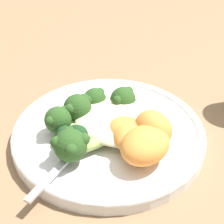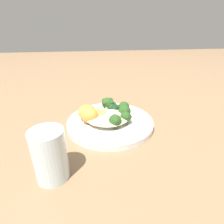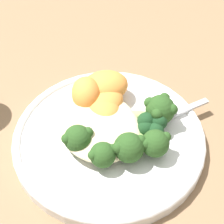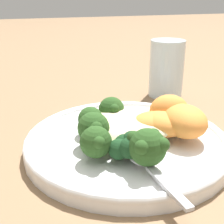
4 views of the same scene
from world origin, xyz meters
name	(u,v)px [view 4 (image 4 of 4)]	position (x,y,z in m)	size (l,w,h in m)	color
ground_plane	(113,151)	(0.00, 0.00, 0.00)	(4.00, 4.00, 0.00)	#846647
plate	(126,141)	(-0.02, 0.00, 0.01)	(0.27, 0.27, 0.02)	white
quinoa_mound	(131,123)	(-0.03, -0.01, 0.03)	(0.13, 0.11, 0.02)	beige
broccoli_stalk_0	(116,113)	(-0.02, -0.04, 0.04)	(0.07, 0.10, 0.04)	#9EBC66
broccoli_stalk_1	(102,122)	(0.01, -0.02, 0.04)	(0.11, 0.07, 0.03)	#9EBC66
broccoli_stalk_2	(98,128)	(0.02, 0.01, 0.04)	(0.10, 0.05, 0.04)	#9EBC66
broccoli_stalk_3	(104,141)	(0.02, 0.04, 0.04)	(0.11, 0.07, 0.04)	#9EBC66
broccoli_stalk_4	(147,145)	(-0.02, 0.07, 0.04)	(0.06, 0.10, 0.04)	#9EBC66
sweet_potato_chunk_0	(153,123)	(-0.06, 0.01, 0.04)	(0.06, 0.05, 0.03)	orange
sweet_potato_chunk_1	(163,124)	(-0.07, 0.01, 0.04)	(0.06, 0.05, 0.03)	orange
sweet_potato_chunk_2	(169,111)	(-0.09, -0.01, 0.05)	(0.05, 0.04, 0.05)	orange
sweet_potato_chunk_3	(185,121)	(-0.09, 0.02, 0.04)	(0.07, 0.06, 0.04)	orange
kale_tuft	(127,147)	(0.00, 0.06, 0.04)	(0.04, 0.04, 0.03)	#193D1E
spoon	(146,163)	(-0.01, 0.08, 0.03)	(0.03, 0.12, 0.01)	#B7B7BC
water_glass	(166,69)	(-0.17, -0.19, 0.06)	(0.07, 0.07, 0.11)	silver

